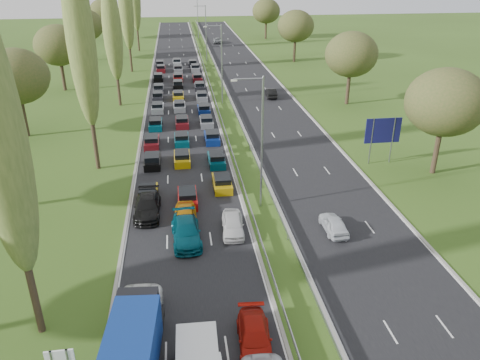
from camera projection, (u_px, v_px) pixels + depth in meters
ground at (221, 100)px, 76.25m from camera, size 260.00×260.00×0.00m
near_carriageway at (179, 97)px, 77.67m from camera, size 10.50×215.00×0.04m
far_carriageway at (259, 94)px, 79.32m from camera, size 10.50×215.00×0.04m
central_reservation at (220, 93)px, 78.26m from camera, size 2.36×215.00×0.32m
lamp_columns at (222, 65)px, 71.91m from camera, size 0.18×140.18×12.00m
poplar_row at (102, 33)px, 58.44m from camera, size 2.80×127.80×22.44m
woodland_left at (7, 83)px, 54.17m from camera, size 8.00×166.00×11.10m
woodland_right at (373, 65)px, 63.40m from camera, size 8.00×153.00×11.10m
traffic_queue_fill at (180, 103)px, 73.14m from camera, size 9.14×69.35×0.80m
near_car_2 at (137, 316)px, 28.42m from camera, size 3.07×5.97×1.61m
near_car_3 at (147, 206)px, 41.28m from camera, size 2.34×5.53×1.59m
near_car_7 at (186, 231)px, 37.40m from camera, size 2.50×5.64×1.61m
near_car_8 at (185, 217)px, 39.54m from camera, size 2.04×4.78×1.61m
near_car_11 at (255, 337)px, 27.00m from camera, size 2.20×4.84×1.37m
near_car_12 at (233, 224)px, 38.55m from camera, size 2.07×4.52×1.50m
far_car_0 at (334, 224)px, 38.71m from camera, size 1.65×4.04×1.37m
far_car_1 at (271, 93)px, 77.32m from camera, size 1.85×4.54×1.46m
far_car_2 at (218, 40)px, 129.44m from camera, size 2.90×5.56×1.50m
blue_lorry at (132, 353)px, 24.31m from camera, size 2.46×8.84×3.73m
direction_sign at (383, 133)px, 50.80m from camera, size 4.00×0.16×5.20m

